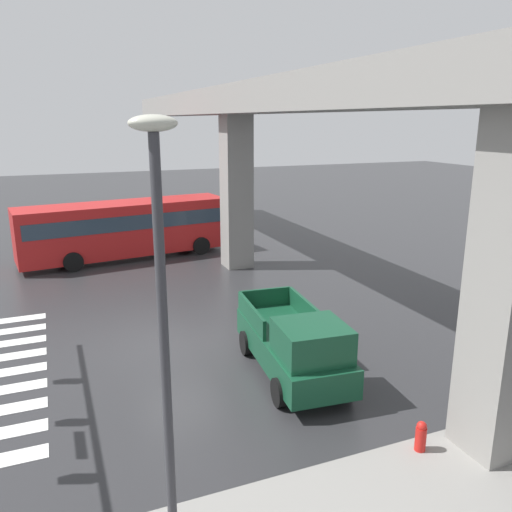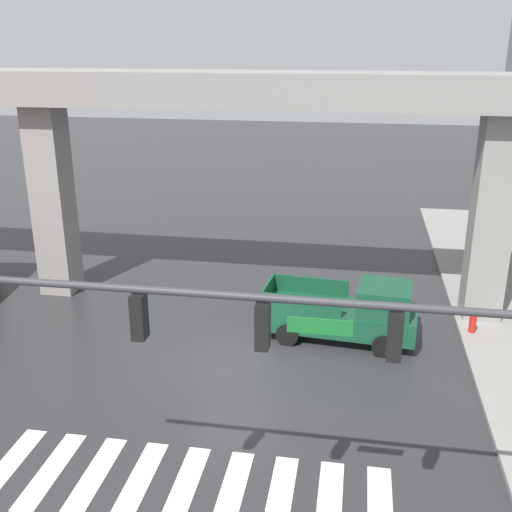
{
  "view_description": "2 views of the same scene",
  "coord_description": "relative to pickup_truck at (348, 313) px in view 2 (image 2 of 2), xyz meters",
  "views": [
    {
      "loc": [
        15.4,
        -3.5,
        7.16
      ],
      "look_at": [
        -0.78,
        3.06,
        2.52
      ],
      "focal_mm": 36.03,
      "sensor_mm": 36.0,
      "label": 1
    },
    {
      "loc": [
        3.52,
        -16.44,
        9.68
      ],
      "look_at": [
        0.11,
        3.61,
        2.44
      ],
      "focal_mm": 42.91,
      "sensor_mm": 36.0,
      "label": 2
    }
  ],
  "objects": [
    {
      "name": "crosswalk_stripes",
      "position": [
        -3.44,
        -8.0,
        -0.98
      ],
      "size": [
        9.35,
        2.8,
        0.01
      ],
      "color": "silver",
      "rests_on": "ground"
    },
    {
      "name": "traffic_signal_mast",
      "position": [
        0.96,
        -9.71,
        3.68
      ],
      "size": [
        10.89,
        0.32,
        6.2
      ],
      "color": "#38383D",
      "rests_on": "ground"
    },
    {
      "name": "street_lamp_mid_block",
      "position": [
        4.63,
        5.22,
        3.57
      ],
      "size": [
        0.44,
        0.7,
        7.24
      ],
      "color": "#38383D",
      "rests_on": "ground"
    },
    {
      "name": "fire_hydrant",
      "position": [
        4.23,
        0.96,
        -0.56
      ],
      "size": [
        0.24,
        0.24,
        0.85
      ],
      "color": "red",
      "rests_on": "ground"
    },
    {
      "name": "ground_plane",
      "position": [
        -3.44,
        -2.54,
        -0.99
      ],
      "size": [
        120.0,
        120.0,
        0.0
      ],
      "primitive_type": "plane",
      "color": "#2D2D30"
    },
    {
      "name": "elevated_overpass",
      "position": [
        -3.44,
        2.47,
        6.44
      ],
      "size": [
        50.97,
        2.56,
        8.63
      ],
      "color": "gray",
      "rests_on": "ground"
    },
    {
      "name": "pickup_truck",
      "position": [
        0.0,
        0.0,
        0.0
      ],
      "size": [
        5.25,
        2.44,
        2.08
      ],
      "color": "#14472D",
      "rests_on": "ground"
    }
  ]
}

